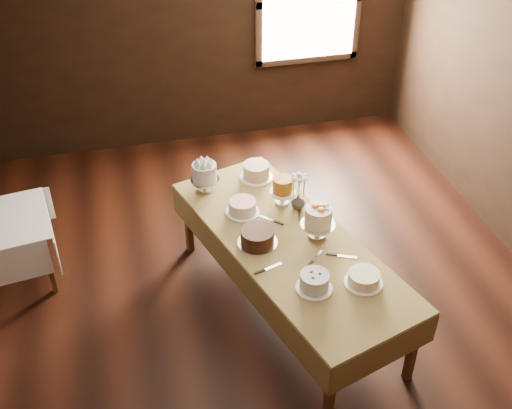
# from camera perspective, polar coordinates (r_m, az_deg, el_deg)

# --- Properties ---
(floor) EXTENTS (5.00, 6.00, 0.01)m
(floor) POSITION_cam_1_polar(r_m,az_deg,el_deg) (5.41, 0.51, -9.37)
(floor) COLOR black
(floor) RESTS_ON ground
(wall_back) EXTENTS (5.00, 0.02, 2.80)m
(wall_back) POSITION_cam_1_polar(r_m,az_deg,el_deg) (7.17, -5.57, 15.96)
(wall_back) COLOR black
(wall_back) RESTS_ON ground
(window) EXTENTS (1.10, 0.05, 1.30)m
(window) POSITION_cam_1_polar(r_m,az_deg,el_deg) (7.33, 5.00, 18.12)
(window) COLOR #FFEABF
(window) RESTS_ON wall_back
(display_table) EXTENTS (1.59, 2.55, 0.74)m
(display_table) POSITION_cam_1_polar(r_m,az_deg,el_deg) (4.95, 3.04, -3.80)
(display_table) COLOR #462A15
(display_table) RESTS_ON ground
(side_table) EXTENTS (0.89, 0.89, 0.66)m
(side_table) POSITION_cam_1_polar(r_m,az_deg,el_deg) (5.71, -22.40, -2.04)
(side_table) COLOR #462A15
(side_table) RESTS_ON ground
(cake_meringue) EXTENTS (0.25, 0.25, 0.27)m
(cake_meringue) POSITION_cam_1_polar(r_m,az_deg,el_deg) (5.42, -4.74, 2.45)
(cake_meringue) COLOR silver
(cake_meringue) RESTS_ON display_table
(cake_speckled) EXTENTS (0.31, 0.31, 0.14)m
(cake_speckled) POSITION_cam_1_polar(r_m,az_deg,el_deg) (5.59, 0.02, 3.07)
(cake_speckled) COLOR white
(cake_speckled) RESTS_ON display_table
(cake_lattice) EXTENTS (0.32, 0.32, 0.11)m
(cake_lattice) POSITION_cam_1_polar(r_m,az_deg,el_deg) (5.17, -1.25, -0.30)
(cake_lattice) COLOR white
(cake_lattice) RESTS_ON display_table
(cake_caramel) EXTENTS (0.23, 0.23, 0.26)m
(cake_caramel) POSITION_cam_1_polar(r_m,az_deg,el_deg) (5.25, 2.46, 1.16)
(cake_caramel) COLOR white
(cake_caramel) RESTS_ON display_table
(cake_chocolate) EXTENTS (0.32, 0.32, 0.13)m
(cake_chocolate) POSITION_cam_1_polar(r_m,az_deg,el_deg) (4.85, 0.13, -3.03)
(cake_chocolate) COLOR silver
(cake_chocolate) RESTS_ON display_table
(cake_flowers) EXTENTS (0.28, 0.28, 0.29)m
(cake_flowers) POSITION_cam_1_polar(r_m,az_deg,el_deg) (4.90, 5.72, -1.77)
(cake_flowers) COLOR silver
(cake_flowers) RESTS_ON display_table
(cake_swirl) EXTENTS (0.27, 0.27, 0.14)m
(cake_swirl) POSITION_cam_1_polar(r_m,az_deg,el_deg) (4.48, 5.41, -7.15)
(cake_swirl) COLOR white
(cake_swirl) RESTS_ON display_table
(cake_cream) EXTENTS (0.28, 0.28, 0.10)m
(cake_cream) POSITION_cam_1_polar(r_m,az_deg,el_deg) (4.58, 9.91, -6.76)
(cake_cream) COLOR white
(cake_cream) RESTS_ON display_table
(cake_server_a) EXTENTS (0.19, 0.18, 0.01)m
(cake_server_a) POSITION_cam_1_polar(r_m,az_deg,el_deg) (4.79, 5.67, -4.73)
(cake_server_a) COLOR silver
(cake_server_a) RESTS_ON display_table
(cake_server_b) EXTENTS (0.23, 0.12, 0.01)m
(cake_server_b) POSITION_cam_1_polar(r_m,az_deg,el_deg) (4.81, 8.41, -4.76)
(cake_server_b) COLOR silver
(cake_server_b) RESTS_ON display_table
(cake_server_c) EXTENTS (0.19, 0.19, 0.01)m
(cake_server_c) POSITION_cam_1_polar(r_m,az_deg,el_deg) (5.13, 0.97, -1.28)
(cake_server_c) COLOR silver
(cake_server_c) RESTS_ON display_table
(cake_server_d) EXTENTS (0.08, 0.24, 0.01)m
(cake_server_d) POSITION_cam_1_polar(r_m,az_deg,el_deg) (5.25, 3.98, -0.40)
(cake_server_d) COLOR silver
(cake_server_d) RESTS_ON display_table
(cake_server_e) EXTENTS (0.24, 0.10, 0.01)m
(cake_server_e) POSITION_cam_1_polar(r_m,az_deg,el_deg) (4.67, 1.59, -5.73)
(cake_server_e) COLOR silver
(cake_server_e) RESTS_ON display_table
(flower_vase) EXTENTS (0.17, 0.17, 0.13)m
(flower_vase) POSITION_cam_1_polar(r_m,az_deg,el_deg) (5.23, 3.90, 0.26)
(flower_vase) COLOR #2D2823
(flower_vase) RESTS_ON display_table
(flower_bouquet) EXTENTS (0.14, 0.14, 0.20)m
(flower_bouquet) POSITION_cam_1_polar(r_m,az_deg,el_deg) (5.13, 3.98, 1.92)
(flower_bouquet) COLOR white
(flower_bouquet) RESTS_ON flower_vase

